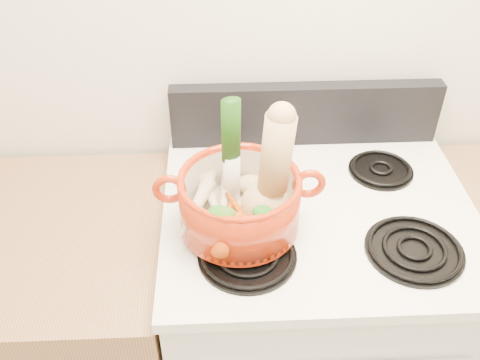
{
  "coord_description": "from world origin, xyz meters",
  "views": [
    {
      "loc": [
        -0.25,
        0.41,
        1.83
      ],
      "look_at": [
        -0.2,
        1.31,
        1.12
      ],
      "focal_mm": 40.0,
      "sensor_mm": 36.0,
      "label": 1
    }
  ],
  "objects_px": {
    "stove_body": "(305,327)",
    "dutch_oven": "(240,202)",
    "leek": "(231,151)",
    "squash": "(266,172)"
  },
  "relations": [
    {
      "from": "dutch_oven",
      "to": "squash",
      "type": "xyz_separation_m",
      "value": [
        0.06,
        -0.02,
        0.1
      ]
    },
    {
      "from": "dutch_oven",
      "to": "leek",
      "type": "relative_size",
      "value": 0.97
    },
    {
      "from": "squash",
      "to": "stove_body",
      "type": "bearing_deg",
      "value": 23.73
    },
    {
      "from": "squash",
      "to": "leek",
      "type": "xyz_separation_m",
      "value": [
        -0.07,
        0.08,
        0.0
      ]
    },
    {
      "from": "squash",
      "to": "leek",
      "type": "bearing_deg",
      "value": 126.04
    },
    {
      "from": "stove_body",
      "to": "leek",
      "type": "xyz_separation_m",
      "value": [
        -0.22,
        -0.01,
        0.68
      ]
    },
    {
      "from": "stove_body",
      "to": "dutch_oven",
      "type": "relative_size",
      "value": 3.33
    },
    {
      "from": "dutch_oven",
      "to": "squash",
      "type": "relative_size",
      "value": 0.99
    },
    {
      "from": "dutch_oven",
      "to": "squash",
      "type": "distance_m",
      "value": 0.12
    },
    {
      "from": "dutch_oven",
      "to": "leek",
      "type": "xyz_separation_m",
      "value": [
        -0.02,
        0.06,
        0.1
      ]
    }
  ]
}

